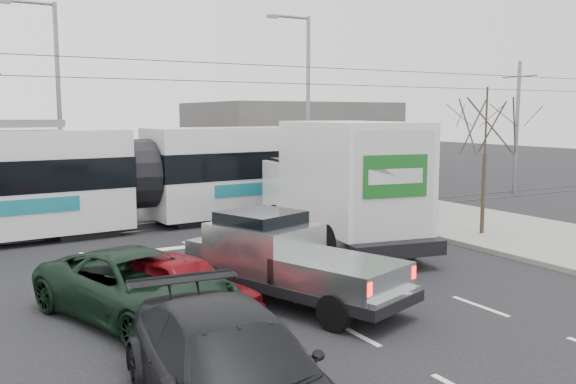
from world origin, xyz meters
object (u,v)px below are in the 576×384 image
traffic_signal (385,153)px  green_car (138,287)px  street_lamp_far (54,94)px  bare_tree (486,127)px  box_truck (341,185)px  red_car (179,285)px  dark_car (232,373)px  tram (136,176)px  navy_pickup (354,193)px  street_lamp_near (305,96)px  silver_pickup (284,258)px

traffic_signal → green_car: traffic_signal is taller
street_lamp_far → bare_tree: bearing=-48.9°
bare_tree → box_truck: size_ratio=0.60×
green_car → red_car: 0.84m
bare_tree → street_lamp_far: 17.97m
green_car → red_car: size_ratio=1.31×
dark_car → box_truck: bearing=53.4°
tram → navy_pickup: 8.43m
street_lamp_near → green_car: 19.38m
green_car → red_car: green_car is taller
bare_tree → green_car: size_ratio=0.98×
tram → dark_car: 15.51m
silver_pickup → green_car: 3.30m
street_lamp_near → red_car: 18.98m
silver_pickup → box_truck: 6.18m
street_lamp_near → box_truck: street_lamp_near is taller
traffic_signal → tram: bearing=158.1°
bare_tree → box_truck: (-5.06, 1.26, -1.81)m
street_lamp_far → silver_pickup: (2.32, -16.45, -4.13)m
traffic_signal → navy_pickup: 2.01m
traffic_signal → tram: tram is taller
navy_pickup → street_lamp_far: bearing=155.3°
navy_pickup → traffic_signal: bearing=-27.1°
red_car → green_car: bearing=147.9°
navy_pickup → red_car: 12.54m
tram → dark_car: size_ratio=5.04×
red_car → street_lamp_far: bearing=67.1°
red_car → dark_car: (-0.94, -4.82, 0.12)m
bare_tree → red_car: size_ratio=1.28×
box_truck → red_car: (-6.85, -4.09, -1.31)m
tram → navy_pickup: size_ratio=4.71×
green_car → dark_car: 4.96m
traffic_signal → box_truck: (-3.93, -2.73, -0.76)m
traffic_signal → dark_car: traffic_signal is taller
street_lamp_far → red_car: (-0.13, -16.33, -4.45)m
street_lamp_far → silver_pickup: bearing=-82.0°
traffic_signal → navy_pickup: size_ratio=0.62×
dark_car → navy_pickup: bearing=53.5°
street_lamp_near → green_car: street_lamp_near is taller
tram → box_truck: size_ratio=3.25×
traffic_signal → green_car: (-11.61, -6.68, -2.03)m
dark_car → street_lamp_far: bearing=91.7°
tram → red_car: 10.63m
bare_tree → tram: tram is taller
street_lamp_far → tram: street_lamp_far is taller
silver_pickup → red_car: 2.47m
street_lamp_near → street_lamp_far: (-11.50, 2.00, 0.00)m
traffic_signal → navy_pickup: traffic_signal is taller
traffic_signal → box_truck: bearing=-145.2°
green_car → navy_pickup: bearing=16.4°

